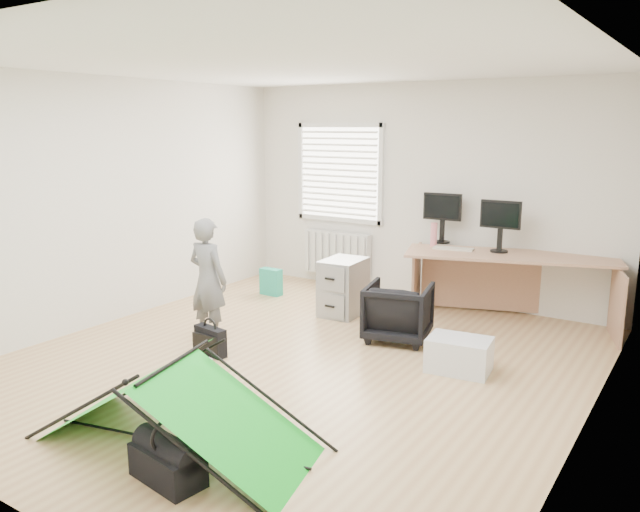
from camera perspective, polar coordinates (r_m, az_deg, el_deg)
The scene contains 18 objects.
ground at distance 5.92m, azimuth -2.15°, elevation -9.71°, with size 5.50×5.50×0.00m, color tan.
back_wall at distance 7.95m, azimuth 9.35°, elevation 5.74°, with size 5.00×0.02×2.70m, color silver.
window at distance 8.46m, azimuth 1.77°, elevation 7.61°, with size 1.20×0.06×1.20m, color silver.
radiator at distance 8.57m, azimuth 1.59°, elevation 0.24°, with size 1.00×0.12×0.60m, color silver.
desk at distance 7.32m, azimuth 16.82°, elevation -2.81°, with size 2.27×0.72×0.77m, color tan.
filing_cabinet at distance 7.28m, azimuth 2.15°, elevation -2.84°, with size 0.42×0.56×0.66m, color gray.
monitor_left at distance 7.69m, azimuth 11.12°, elevation 2.82°, with size 0.47×0.10×0.45m, color black.
monitor_right at distance 7.28m, azimuth 16.14°, elevation 2.01°, with size 0.45×0.10×0.43m, color black.
keyboard at distance 7.34m, azimuth 12.10°, elevation 0.66°, with size 0.45×0.15×0.02m, color beige.
thermos at distance 7.49m, azimuth 10.36°, elevation 1.96°, with size 0.08×0.08×0.28m, color #CF747E.
office_chair at distance 6.48m, azimuth 7.16°, elevation -5.09°, with size 0.63×0.65×0.59m, color black.
person at distance 6.44m, azimuth -10.21°, elevation -2.16°, with size 0.46×0.30×1.27m, color slate.
kite at distance 4.50m, azimuth -12.99°, elevation -13.04°, with size 1.98×0.86×0.61m, color #12BF24, non-canonical shape.
storage_crate at distance 5.81m, azimuth 12.60°, elevation -8.79°, with size 0.55×0.38×0.31m, color silver.
tote_bag at distance 8.17m, azimuth -4.50°, elevation -2.37°, with size 0.29×0.13×0.35m, color teal.
laptop_bag at distance 6.16m, azimuth -9.98°, elevation -7.66°, with size 0.37×0.11×0.28m, color black.
white_box at distance 5.86m, azimuth -10.38°, elevation -9.66°, with size 0.09×0.09×0.09m, color silver.
duffel_bag at distance 4.20m, azimuth -13.76°, elevation -18.05°, with size 0.50×0.25×0.22m, color black.
Camera 1 is at (3.19, -4.49, 2.18)m, focal length 35.00 mm.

